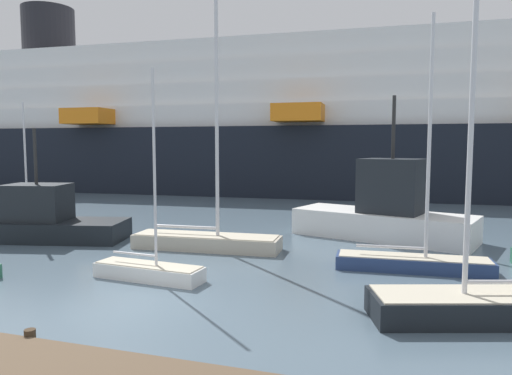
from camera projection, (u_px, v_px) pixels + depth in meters
ground_plane at (121, 309)px, 13.48m from camera, size 600.00×600.00×0.00m
sailboat_0 at (481, 302)px, 12.58m from camera, size 6.14×3.42×10.07m
sailboat_2 at (21, 216)px, 28.51m from camera, size 5.22×2.99×7.25m
sailboat_4 at (413, 258)px, 17.55m from camera, size 5.69×1.58×9.40m
sailboat_6 at (207, 237)px, 21.15m from camera, size 6.79×2.00×11.36m
sailboat_7 at (149, 269)px, 16.40m from camera, size 4.10×1.38×7.28m
fishing_boat_0 at (43, 220)px, 23.24m from camera, size 8.25×4.44×5.52m
fishing_boat_1 at (386, 212)px, 23.47m from camera, size 9.29×5.54×7.10m
cruise_ship at (217, 128)px, 50.32m from camera, size 116.27×21.88×20.48m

